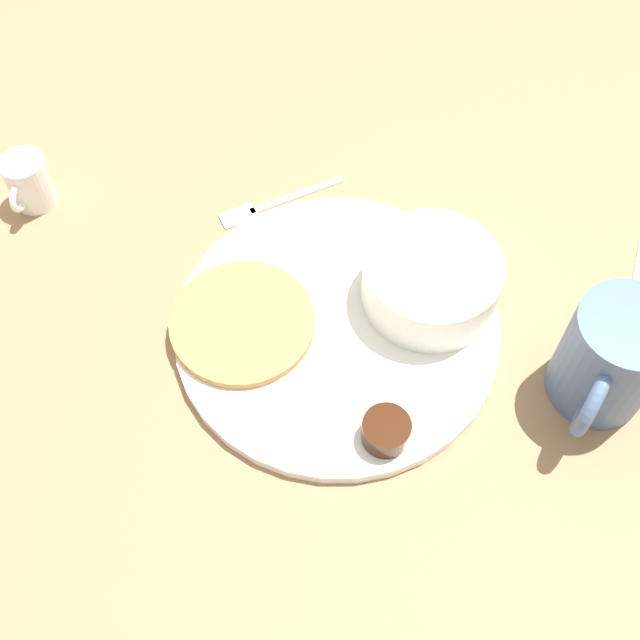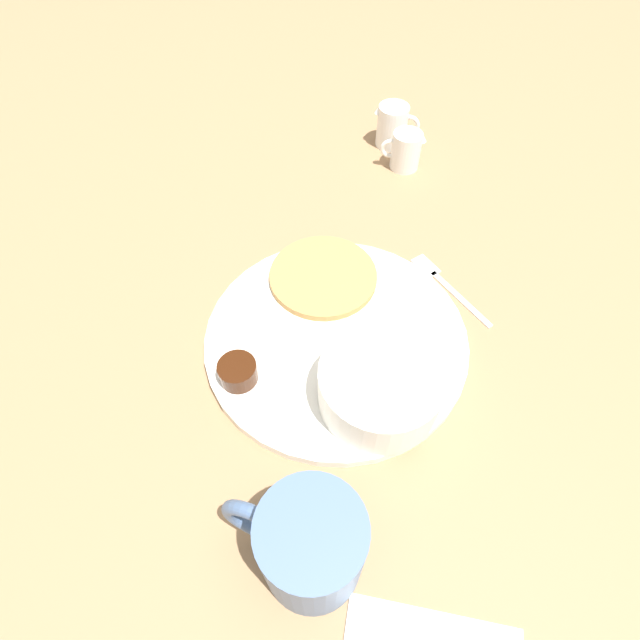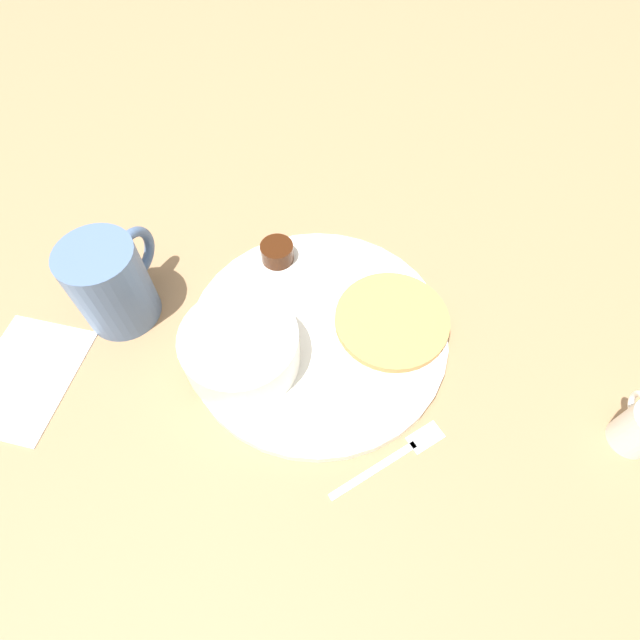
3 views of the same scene
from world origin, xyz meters
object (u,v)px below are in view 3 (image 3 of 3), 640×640
object	(u,v)px
plate	(318,333)
bowl	(241,347)
coffee_mug	(112,283)
fork	(401,453)

from	to	relation	value
plate	bowl	bearing A→B (deg)	-65.24
coffee_mug	fork	world-z (taller)	coffee_mug
bowl	coffee_mug	size ratio (longest dim) A/B	1.07
plate	bowl	world-z (taller)	bowl
bowl	plate	bearing A→B (deg)	114.76
bowl	fork	distance (m)	0.19
bowl	fork	size ratio (longest dim) A/B	1.02
plate	fork	bearing A→B (deg)	30.56
fork	plate	bearing A→B (deg)	-149.44
coffee_mug	fork	size ratio (longest dim) A/B	0.95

